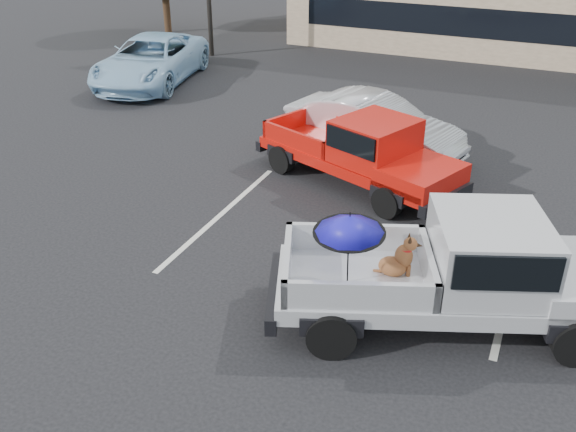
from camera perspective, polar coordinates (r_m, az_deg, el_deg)
name	(u,v)px	position (r m, az deg, el deg)	size (l,w,h in m)	color
ground	(318,297)	(11.15, 2.67, -7.17)	(90.00, 90.00, 0.00)	black
stripe_left	(221,214)	(13.80, -5.98, 0.13)	(0.12, 5.00, 0.01)	silver
stripe_right	(512,276)	(12.36, 19.28, -5.06)	(0.12, 5.00, 0.01)	silver
silver_pickup	(471,267)	(10.37, 15.94, -4.39)	(6.01, 3.86, 2.06)	black
red_pickup	(369,151)	(14.69, 7.20, 5.79)	(5.39, 3.58, 1.68)	black
silver_sedan	(374,127)	(16.61, 7.63, 7.84)	(1.61, 4.63, 1.53)	silver
blue_suv	(151,60)	(23.25, -12.12, 13.38)	(2.61, 5.66, 1.57)	#9AC6E6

